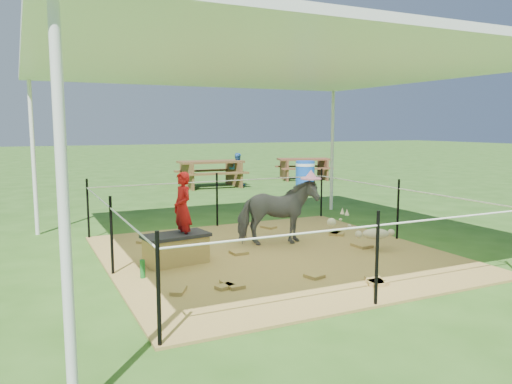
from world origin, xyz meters
name	(u,v)px	position (x,y,z in m)	size (l,w,h in m)	color
ground	(274,256)	(0.00, 0.00, 0.00)	(90.00, 90.00, 0.00)	#2D5919
hay_patch	(274,255)	(0.00, 0.00, 0.01)	(4.60, 4.60, 0.03)	brown
canopy_tent	(275,63)	(0.00, 0.00, 2.69)	(6.30, 6.30, 2.90)	silver
rope_fence	(274,211)	(0.00, 0.00, 0.64)	(4.54, 4.54, 1.00)	black
straw_bale	(176,250)	(-1.41, 0.12, 0.21)	(0.80, 0.40, 0.36)	olive
dark_cloth	(176,235)	(-1.41, 0.12, 0.41)	(0.85, 0.44, 0.04)	black
woman	(182,201)	(-1.31, 0.12, 0.87)	(0.35, 0.23, 0.96)	#AA1011
green_bottle	(143,269)	(-1.96, -0.33, 0.14)	(0.06, 0.06, 0.22)	#176B24
pony	(277,212)	(0.30, 0.48, 0.53)	(0.54, 1.20, 1.01)	#4B4B50
pink_hat	(278,175)	(0.30, 0.48, 1.11)	(0.31, 0.31, 0.15)	#FF93CD
foal	(376,232)	(1.45, -0.45, 0.31)	(0.99, 0.55, 0.55)	#BFB38C
trash_barrel	(305,175)	(4.26, 6.22, 0.42)	(0.55, 0.55, 0.85)	blue
picnic_table_near	(211,174)	(2.03, 8.05, 0.40)	(1.93, 1.40, 0.81)	#51381B
picnic_table_far	(304,169)	(5.71, 8.72, 0.37)	(1.77, 1.28, 0.74)	brown
distant_person	(237,169)	(2.88, 7.99, 0.51)	(0.50, 0.39, 1.02)	#3478C3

